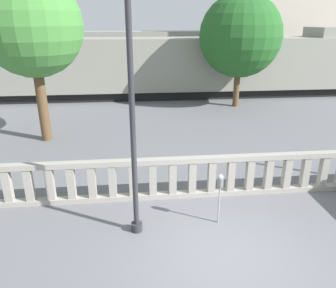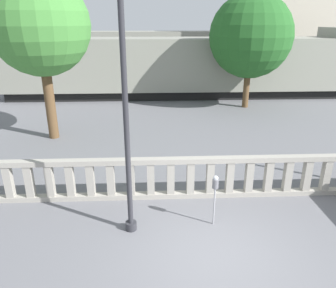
{
  "view_description": "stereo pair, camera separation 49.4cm",
  "coord_description": "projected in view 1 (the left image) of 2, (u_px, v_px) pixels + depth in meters",
  "views": [
    {
      "loc": [
        -1.76,
        -5.44,
        4.65
      ],
      "look_at": [
        -0.84,
        3.55,
        1.21
      ],
      "focal_mm": 35.0,
      "sensor_mm": 36.0,
      "label": 1
    },
    {
      "loc": [
        -1.27,
        -5.48,
        4.65
      ],
      "look_at": [
        -0.84,
        3.55,
        1.21
      ],
      "focal_mm": 35.0,
      "sensor_mm": 36.0,
      "label": 2
    }
  ],
  "objects": [
    {
      "name": "train_far",
      "position": [
        207.0,
        51.0,
        30.13
      ],
      "size": [
        24.71,
        2.75,
        4.3
      ],
      "color": "black",
      "rests_on": "ground"
    },
    {
      "name": "train_near",
      "position": [
        183.0,
        66.0,
        20.62
      ],
      "size": [
        22.96,
        2.9,
        4.22
      ],
      "color": "black",
      "rests_on": "ground"
    },
    {
      "name": "lamppost",
      "position": [
        131.0,
        85.0,
        6.5
      ],
      "size": [
        0.29,
        0.29,
        6.42
      ],
      "color": "#2D2D33",
      "rests_on": "ground"
    },
    {
      "name": "balustrade",
      "position": [
        202.0,
        177.0,
        9.04
      ],
      "size": [
        13.58,
        0.24,
        1.18
      ],
      "color": "#9E998E",
      "rests_on": "ground"
    },
    {
      "name": "tree_left",
      "position": [
        240.0,
        36.0,
        17.49
      ],
      "size": [
        4.41,
        4.41,
        6.05
      ],
      "color": "brown",
      "rests_on": "ground"
    },
    {
      "name": "parking_meter",
      "position": [
        220.0,
        185.0,
        7.67
      ],
      "size": [
        0.15,
        0.15,
        1.3
      ],
      "color": "#99999E",
      "rests_on": "ground"
    },
    {
      "name": "tree_right",
      "position": [
        32.0,
        26.0,
        12.0
      ],
      "size": [
        3.78,
        3.78,
        6.34
      ],
      "color": "brown",
      "rests_on": "ground"
    },
    {
      "name": "ground_plane",
      "position": [
        225.0,
        256.0,
        6.89
      ],
      "size": [
        160.0,
        160.0,
        0.0
      ],
      "primitive_type": "plane",
      "color": "slate"
    },
    {
      "name": "building_block",
      "position": [
        299.0,
        14.0,
        29.53
      ],
      "size": [
        12.45,
        8.69,
        10.33
      ],
      "color": "beige",
      "rests_on": "ground"
    }
  ]
}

